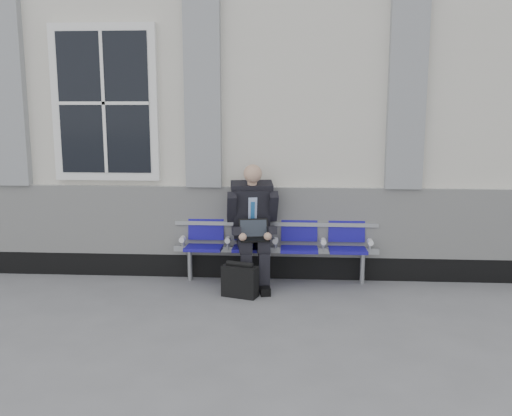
{
  "coord_description": "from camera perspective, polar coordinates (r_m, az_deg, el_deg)",
  "views": [
    {
      "loc": [
        2.73,
        -5.71,
        2.22
      ],
      "look_at": [
        2.3,
        0.9,
        1.03
      ],
      "focal_mm": 40.0,
      "sensor_mm": 36.0,
      "label": 1
    }
  ],
  "objects": [
    {
      "name": "ground",
      "position": [
        6.71,
        -20.84,
        -9.81
      ],
      "size": [
        70.0,
        70.0,
        0.0
      ],
      "primitive_type": "plane",
      "color": "slate",
      "rests_on": "ground"
    },
    {
      "name": "station_building",
      "position": [
        9.59,
        -13.12,
        9.95
      ],
      "size": [
        14.4,
        4.4,
        4.49
      ],
      "color": "beige",
      "rests_on": "ground"
    },
    {
      "name": "businessman",
      "position": [
        7.06,
        -0.34,
        -1.33
      ],
      "size": [
        0.66,
        0.89,
        1.52
      ],
      "color": "black",
      "rests_on": "ground"
    },
    {
      "name": "bench",
      "position": [
        7.23,
        1.96,
        -3.13
      ],
      "size": [
        2.6,
        0.47,
        0.91
      ],
      "color": "#9EA0A3",
      "rests_on": "ground"
    },
    {
      "name": "briefcase",
      "position": [
        6.75,
        -1.62,
        -7.26
      ],
      "size": [
        0.45,
        0.29,
        0.42
      ],
      "color": "black",
      "rests_on": "ground"
    }
  ]
}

